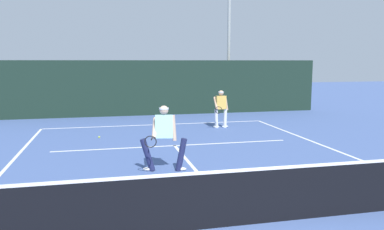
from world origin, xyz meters
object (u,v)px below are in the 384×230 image
tennis_ball (99,137)px  player_far (221,107)px  light_pole (229,21)px  player_near (164,135)px

tennis_ball → player_far: bearing=12.2°
player_far → tennis_ball: bearing=12.8°
player_far → light_pole: light_pole is taller
player_far → tennis_ball: player_far is taller
player_near → tennis_ball: size_ratio=25.57×
player_near → tennis_ball: bearing=-58.5°
player_far → light_pole: 7.89m
player_far → light_pole: (2.39, 6.22, 4.21)m
tennis_ball → light_pole: bearing=44.7°
tennis_ball → light_pole: (7.37, 7.30, 5.04)m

